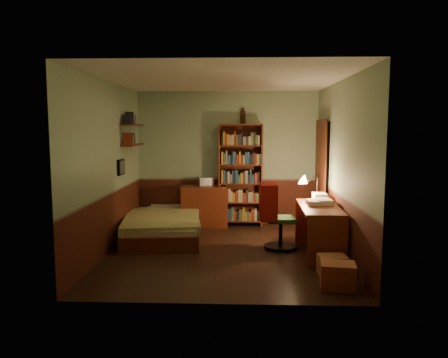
{
  "coord_description": "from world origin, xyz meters",
  "views": [
    {
      "loc": [
        0.26,
        -6.52,
        1.89
      ],
      "look_at": [
        0.0,
        0.25,
        1.1
      ],
      "focal_mm": 35.0,
      "sensor_mm": 36.0,
      "label": 1
    }
  ],
  "objects_px": {
    "desk": "(319,230)",
    "cardboard_box_a": "(338,276)",
    "mini_stereo": "(206,181)",
    "bed": "(164,217)",
    "dresser": "(204,206)",
    "desk_lamp": "(317,182)",
    "office_chair": "(281,217)",
    "bookshelf": "(240,175)",
    "cardboard_box_b": "(332,265)"
  },
  "relations": [
    {
      "from": "desk_lamp",
      "to": "office_chair",
      "type": "xyz_separation_m",
      "value": [
        -0.62,
        -0.4,
        -0.49
      ]
    },
    {
      "from": "dresser",
      "to": "bookshelf",
      "type": "bearing_deg",
      "value": 1.09
    },
    {
      "from": "desk",
      "to": "desk_lamp",
      "type": "relative_size",
      "value": 2.49
    },
    {
      "from": "bed",
      "to": "cardboard_box_a",
      "type": "bearing_deg",
      "value": -49.94
    },
    {
      "from": "dresser",
      "to": "desk_lamp",
      "type": "bearing_deg",
      "value": -36.11
    },
    {
      "from": "desk",
      "to": "desk_lamp",
      "type": "xyz_separation_m",
      "value": [
        0.07,
        0.68,
        0.64
      ]
    },
    {
      "from": "mini_stereo",
      "to": "desk_lamp",
      "type": "relative_size",
      "value": 0.52
    },
    {
      "from": "desk_lamp",
      "to": "office_chair",
      "type": "bearing_deg",
      "value": -169.51
    },
    {
      "from": "desk",
      "to": "office_chair",
      "type": "height_order",
      "value": "office_chair"
    },
    {
      "from": "mini_stereo",
      "to": "office_chair",
      "type": "distance_m",
      "value": 2.15
    },
    {
      "from": "desk",
      "to": "desk_lamp",
      "type": "bearing_deg",
      "value": 85.42
    },
    {
      "from": "dresser",
      "to": "mini_stereo",
      "type": "height_order",
      "value": "mini_stereo"
    },
    {
      "from": "cardboard_box_b",
      "to": "dresser",
      "type": "bearing_deg",
      "value": 124.66
    },
    {
      "from": "bookshelf",
      "to": "desk_lamp",
      "type": "bearing_deg",
      "value": -46.31
    },
    {
      "from": "dresser",
      "to": "desk",
      "type": "bearing_deg",
      "value": -49.96
    },
    {
      "from": "bed",
      "to": "desk_lamp",
      "type": "height_order",
      "value": "desk_lamp"
    },
    {
      "from": "bed",
      "to": "dresser",
      "type": "height_order",
      "value": "dresser"
    },
    {
      "from": "dresser",
      "to": "office_chair",
      "type": "distance_m",
      "value": 2.04
    },
    {
      "from": "desk_lamp",
      "to": "mini_stereo",
      "type": "bearing_deg",
      "value": 124.86
    },
    {
      "from": "bed",
      "to": "cardboard_box_a",
      "type": "relative_size",
      "value": 5.55
    },
    {
      "from": "dresser",
      "to": "office_chair",
      "type": "height_order",
      "value": "office_chair"
    },
    {
      "from": "dresser",
      "to": "cardboard_box_b",
      "type": "height_order",
      "value": "dresser"
    },
    {
      "from": "desk",
      "to": "cardboard_box_a",
      "type": "height_order",
      "value": "desk"
    },
    {
      "from": "bookshelf",
      "to": "office_chair",
      "type": "bearing_deg",
      "value": -70.61
    },
    {
      "from": "bookshelf",
      "to": "cardboard_box_b",
      "type": "distance_m",
      "value": 3.2
    },
    {
      "from": "desk_lamp",
      "to": "bookshelf",
      "type": "bearing_deg",
      "value": 113.83
    },
    {
      "from": "bed",
      "to": "office_chair",
      "type": "bearing_deg",
      "value": -26.29
    },
    {
      "from": "desk",
      "to": "cardboard_box_b",
      "type": "relative_size",
      "value": 3.85
    },
    {
      "from": "dresser",
      "to": "cardboard_box_a",
      "type": "height_order",
      "value": "dresser"
    },
    {
      "from": "cardboard_box_b",
      "to": "cardboard_box_a",
      "type": "bearing_deg",
      "value": -94.39
    },
    {
      "from": "bookshelf",
      "to": "office_chair",
      "type": "relative_size",
      "value": 1.92
    },
    {
      "from": "dresser",
      "to": "desk",
      "type": "height_order",
      "value": "dresser"
    },
    {
      "from": "cardboard_box_a",
      "to": "cardboard_box_b",
      "type": "relative_size",
      "value": 1.13
    },
    {
      "from": "mini_stereo",
      "to": "cardboard_box_b",
      "type": "height_order",
      "value": "mini_stereo"
    },
    {
      "from": "dresser",
      "to": "cardboard_box_a",
      "type": "relative_size",
      "value": 2.2
    },
    {
      "from": "bed",
      "to": "bookshelf",
      "type": "xyz_separation_m",
      "value": [
        1.34,
        0.88,
        0.66
      ]
    },
    {
      "from": "office_chair",
      "to": "desk_lamp",
      "type": "bearing_deg",
      "value": 31.17
    },
    {
      "from": "desk",
      "to": "office_chair",
      "type": "distance_m",
      "value": 0.64
    },
    {
      "from": "bed",
      "to": "bookshelf",
      "type": "bearing_deg",
      "value": 27.65
    },
    {
      "from": "bed",
      "to": "desk_lamp",
      "type": "xyz_separation_m",
      "value": [
        2.6,
        -0.35,
        0.67
      ]
    },
    {
      "from": "mini_stereo",
      "to": "cardboard_box_a",
      "type": "distance_m",
      "value": 3.9
    },
    {
      "from": "bookshelf",
      "to": "bed",
      "type": "bearing_deg",
      "value": -148.78
    },
    {
      "from": "dresser",
      "to": "desk_lamp",
      "type": "xyz_separation_m",
      "value": [
        1.96,
        -1.14,
        0.61
      ]
    },
    {
      "from": "mini_stereo",
      "to": "bed",
      "type": "bearing_deg",
      "value": -146.07
    },
    {
      "from": "dresser",
      "to": "mini_stereo",
      "type": "distance_m",
      "value": 0.49
    },
    {
      "from": "office_chair",
      "to": "desk",
      "type": "bearing_deg",
      "value": -28.93
    },
    {
      "from": "desk",
      "to": "dresser",
      "type": "bearing_deg",
      "value": 137.59
    },
    {
      "from": "cardboard_box_a",
      "to": "dresser",
      "type": "bearing_deg",
      "value": 119.94
    },
    {
      "from": "bookshelf",
      "to": "desk",
      "type": "distance_m",
      "value": 2.33
    },
    {
      "from": "desk",
      "to": "cardboard_box_a",
      "type": "distance_m",
      "value": 1.42
    }
  ]
}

